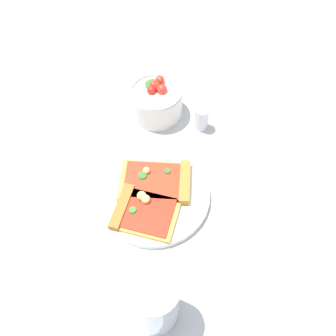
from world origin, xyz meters
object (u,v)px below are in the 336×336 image
at_px(pizza_slice_near, 142,211).
at_px(pepper_shaker, 202,117).
at_px(pizza_slice_far, 160,181).
at_px(salad_bowl, 156,101).
at_px(plate, 154,195).
at_px(soda_glass, 155,302).

xyz_separation_m(pizza_slice_near, pepper_shaker, (0.03, -0.26, 0.01)).
height_order(pizza_slice_far, salad_bowl, salad_bowl).
bearing_deg(salad_bowl, plate, 125.90).
distance_m(plate, pizza_slice_near, 0.05).
relative_size(plate, pizza_slice_near, 1.56).
relative_size(plate, pepper_shaker, 3.25).
bearing_deg(pizza_slice_far, pizza_slice_near, 98.95).
distance_m(pizza_slice_far, salad_bowl, 0.21).
bearing_deg(salad_bowl, pepper_shaker, -168.13).
bearing_deg(plate, salad_bowl, -54.10).
bearing_deg(pizza_slice_far, salad_bowl, -50.66).
bearing_deg(pizza_slice_near, pepper_shaker, -82.79).
bearing_deg(pizza_slice_far, soda_glass, 125.26).
relative_size(salad_bowl, pepper_shaker, 1.79).
xyz_separation_m(soda_glass, pepper_shaker, (0.16, -0.38, -0.03)).
height_order(plate, pizza_slice_far, pizza_slice_far).
relative_size(pizza_slice_far, salad_bowl, 1.39).
distance_m(plate, salad_bowl, 0.23).
xyz_separation_m(pizza_slice_near, salad_bowl, (0.14, -0.23, 0.02)).
height_order(pizza_slice_near, pizza_slice_far, pizza_slice_near).
height_order(salad_bowl, pepper_shaker, salad_bowl).
bearing_deg(pepper_shaker, salad_bowl, 11.87).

